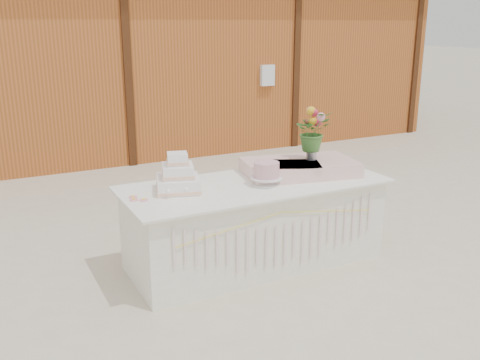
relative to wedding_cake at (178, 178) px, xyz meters
name	(u,v)px	position (x,y,z in m)	size (l,w,h in m)	color
ground	(255,262)	(0.70, -0.10, -0.88)	(80.00, 80.00, 0.00)	beige
barn	(96,51)	(0.68, 5.90, 0.79)	(12.60, 4.60, 3.30)	#AB5423
cake_table	(255,223)	(0.70, -0.10, -0.50)	(2.40, 1.00, 0.77)	white
wedding_cake	(178,178)	(0.00, 0.00, 0.00)	(0.46, 0.46, 0.33)	white
pink_cake_stand	(266,172)	(0.75, -0.19, 0.00)	(0.29, 0.29, 0.21)	white
satin_runner	(300,167)	(1.21, -0.03, -0.05)	(1.03, 0.60, 0.13)	beige
flower_vase	(311,153)	(1.34, -0.04, 0.08)	(0.10, 0.10, 0.13)	#A1A1A6
bouquet	(312,126)	(1.34, -0.04, 0.34)	(0.34, 0.29, 0.38)	#3F722D
loose_flowers	(138,195)	(-0.35, 0.01, -0.10)	(0.14, 0.34, 0.02)	pink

